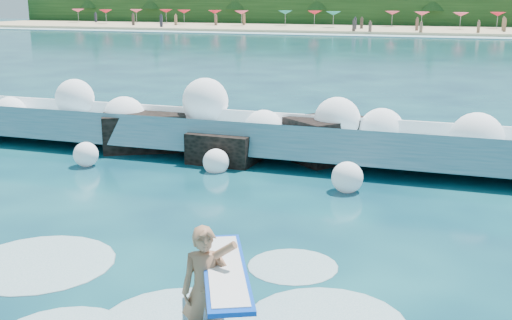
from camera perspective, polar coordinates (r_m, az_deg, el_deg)
The scene contains 11 objects.
ground at distance 12.86m, azimuth -9.33°, elevation -6.75°, with size 200.00×200.00×0.00m, color #07243A.
beach at distance 88.80m, azimuth 15.57°, elevation 11.05°, with size 140.00×20.00×0.40m, color tan.
wet_band at distance 77.85m, azimuth 15.00°, elevation 10.57°, with size 140.00×5.00×0.08m, color silver.
treeline at distance 98.70m, azimuth 16.07°, elevation 12.65°, with size 140.00×4.00×5.00m, color black.
breaking_wave at distance 19.29m, azimuth -2.78°, elevation 2.31°, with size 18.63×2.87×1.61m.
rock_cluster at distance 19.07m, azimuth -2.96°, elevation 1.85°, with size 8.50×3.28×1.44m.
surfer_with_board at distance 9.09m, azimuth -4.12°, elevation -11.12°, with size 1.62×2.98×1.86m.
wave_spray at distance 18.75m, azimuth -1.38°, elevation 3.50°, with size 15.64×4.10×2.30m.
surf_foam at distance 10.05m, azimuth -7.48°, elevation -12.95°, with size 9.17×5.49×0.13m.
beach_umbrellas at distance 90.76m, azimuth 15.68°, elevation 12.41°, with size 112.91×6.93×0.50m.
beachgoers at distance 86.44m, azimuth 18.50°, elevation 11.37°, with size 108.43×13.11×1.93m.
Camera 1 is at (5.82, -10.50, 4.60)m, focal length 45.00 mm.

